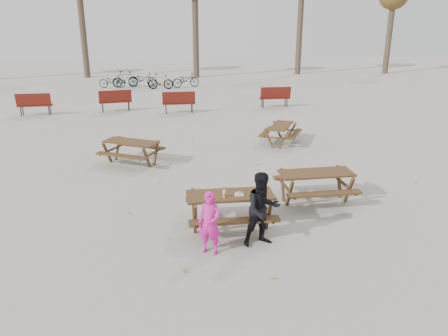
{
  "coord_description": "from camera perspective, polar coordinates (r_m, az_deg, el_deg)",
  "views": [
    {
      "loc": [
        -1.2,
        -8.25,
        4.23
      ],
      "look_at": [
        0.0,
        1.0,
        1.0
      ],
      "focal_mm": 35.0,
      "sensor_mm": 36.0,
      "label": 1
    }
  ],
  "objects": [
    {
      "name": "ground",
      "position": [
        9.35,
        0.8,
        -7.81
      ],
      "size": [
        80.0,
        80.0,
        0.0
      ],
      "primitive_type": "plane",
      "color": "gray",
      "rests_on": "ground"
    },
    {
      "name": "main_picnic_table",
      "position": [
        9.1,
        0.82,
        -4.51
      ],
      "size": [
        1.8,
        1.45,
        0.78
      ],
      "color": "#382514",
      "rests_on": "ground"
    },
    {
      "name": "food_tray",
      "position": [
        8.95,
        1.98,
        -3.5
      ],
      "size": [
        0.18,
        0.11,
        0.03
      ],
      "primitive_type": "cube",
      "color": "white",
      "rests_on": "main_picnic_table"
    },
    {
      "name": "bread_roll",
      "position": [
        8.93,
        1.98,
        -3.25
      ],
      "size": [
        0.14,
        0.06,
        0.05
      ],
      "primitive_type": "ellipsoid",
      "color": "tan",
      "rests_on": "food_tray"
    },
    {
      "name": "soda_bottle",
      "position": [
        8.84,
        0.04,
        -3.39
      ],
      "size": [
        0.07,
        0.07,
        0.17
      ],
      "color": "silver",
      "rests_on": "main_picnic_table"
    },
    {
      "name": "child",
      "position": [
        8.16,
        -1.85,
        -7.22
      ],
      "size": [
        0.53,
        0.45,
        1.23
      ],
      "primitive_type": "imported",
      "rotation": [
        0.0,
        0.0,
        -0.43
      ],
      "color": "#DB1B94",
      "rests_on": "ground"
    },
    {
      "name": "adult",
      "position": [
        8.43,
        5.05,
        -5.42
      ],
      "size": [
        0.83,
        0.71,
        1.49
      ],
      "primitive_type": "imported",
      "rotation": [
        0.0,
        0.0,
        0.22
      ],
      "color": "black",
      "rests_on": "ground"
    },
    {
      "name": "picnic_table_east",
      "position": [
        10.71,
        11.83,
        -2.43
      ],
      "size": [
        1.78,
        1.45,
        0.75
      ],
      "primitive_type": null,
      "rotation": [
        0.0,
        0.0,
        0.03
      ],
      "color": "#382514",
      "rests_on": "ground"
    },
    {
      "name": "picnic_table_north",
      "position": [
        13.51,
        -11.96,
        2.01
      ],
      "size": [
        2.08,
        1.95,
        0.71
      ],
      "primitive_type": null,
      "rotation": [
        0.0,
        0.0,
        -0.5
      ],
      "color": "#382514",
      "rests_on": "ground"
    },
    {
      "name": "picnic_table_far",
      "position": [
        15.51,
        7.39,
        4.39
      ],
      "size": [
        1.8,
        1.93,
        0.66
      ],
      "primitive_type": null,
      "rotation": [
        0.0,
        0.0,
        1.09
      ],
      "color": "#382514",
      "rests_on": "ground"
    },
    {
      "name": "park_bench_row",
      "position": [
        20.97,
        -9.21,
        8.67
      ],
      "size": [
        12.76,
        1.41,
        1.03
      ],
      "color": "maroon",
      "rests_on": "ground"
    },
    {
      "name": "bicycle_row",
      "position": [
        28.5,
        -10.06,
        11.25
      ],
      "size": [
        6.37,
        2.01,
        1.0
      ],
      "color": "black",
      "rests_on": "ground"
    },
    {
      "name": "fallen_leaves",
      "position": [
        11.68,
        1.48,
        -2.13
      ],
      "size": [
        11.0,
        11.0,
        0.01
      ],
      "primitive_type": null,
      "color": "#A96D28",
      "rests_on": "ground"
    }
  ]
}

